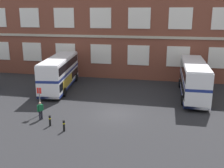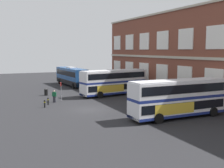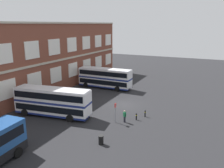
# 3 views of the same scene
# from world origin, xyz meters

# --- Properties ---
(ground_plane) EXTENTS (120.00, 120.00, 0.00)m
(ground_plane) POSITION_xyz_m (0.00, 2.00, 0.00)
(ground_plane) COLOR #232326
(brick_terminal_building) EXTENTS (49.60, 8.19, 13.16)m
(brick_terminal_building) POSITION_xyz_m (0.48, 17.98, 6.43)
(brick_terminal_building) COLOR brown
(brick_terminal_building) RESTS_ON ground
(double_decker_near) EXTENTS (4.15, 11.26, 4.07)m
(double_decker_near) POSITION_xyz_m (-8.74, 7.28, 2.15)
(double_decker_near) COLOR silver
(double_decker_near) RESTS_ON ground
(double_decker_middle) EXTENTS (2.97, 11.03, 4.07)m
(double_decker_middle) POSITION_xyz_m (7.69, 7.35, 2.15)
(double_decker_middle) COLOR silver
(double_decker_middle) RESTS_ON ground
(touring_coach) EXTENTS (12.15, 3.53, 3.80)m
(touring_coach) POSITION_xyz_m (-23.35, 4.44, 1.91)
(touring_coach) COLOR navy
(touring_coach) RESTS_ON ground
(waiting_passenger) EXTENTS (0.44, 0.59, 1.70)m
(waiting_passenger) POSITION_xyz_m (-6.45, -2.84, 0.93)
(waiting_passenger) COLOR black
(waiting_passenger) RESTS_ON ground
(bus_stand_flag) EXTENTS (0.44, 0.10, 2.70)m
(bus_stand_flag) POSITION_xyz_m (-7.03, -1.73, 1.64)
(bus_stand_flag) COLOR slate
(bus_stand_flag) RESTS_ON ground
(station_litter_bin) EXTENTS (0.60, 0.60, 1.03)m
(station_litter_bin) POSITION_xyz_m (-12.95, -2.73, 0.52)
(station_litter_bin) COLOR black
(station_litter_bin) RESTS_ON ground
(safety_bollard_west) EXTENTS (0.19, 0.19, 0.95)m
(safety_bollard_west) POSITION_xyz_m (-5.01, -3.99, 0.49)
(safety_bollard_west) COLOR black
(safety_bollard_west) RESTS_ON ground
(safety_bollard_east) EXTENTS (0.19, 0.19, 0.95)m
(safety_bollard_east) POSITION_xyz_m (-3.42, -4.74, 0.49)
(safety_bollard_east) COLOR black
(safety_bollard_east) RESTS_ON ground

